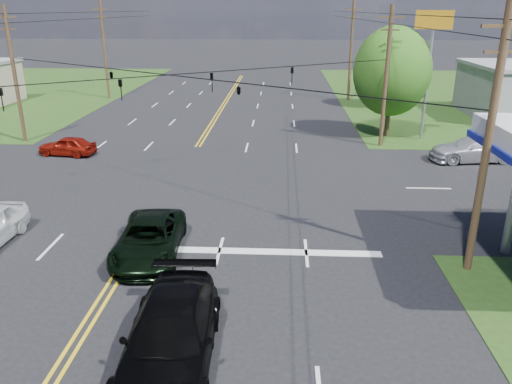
# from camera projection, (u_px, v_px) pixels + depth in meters

# --- Properties ---
(ground) EXTENTS (280.00, 280.00, 0.00)m
(ground) POSITION_uv_depth(u_px,v_px,m) (174.00, 184.00, 27.85)
(ground) COLOR black
(ground) RESTS_ON ground
(stop_bar) EXTENTS (10.00, 0.50, 0.02)m
(stop_bar) POSITION_uv_depth(u_px,v_px,m) (257.00, 252.00, 20.11)
(stop_bar) COLOR silver
(stop_bar) RESTS_ON ground
(pole_se) EXTENTS (1.60, 0.28, 9.50)m
(pole_se) POSITION_uv_depth(u_px,v_px,m) (488.00, 142.00, 17.09)
(pole_se) COLOR #432F1C
(pole_se) RESTS_ON ground
(pole_nw) EXTENTS (1.60, 0.28, 9.50)m
(pole_nw) POSITION_uv_depth(u_px,v_px,m) (15.00, 74.00, 35.21)
(pole_nw) COLOR #432F1C
(pole_nw) RESTS_ON ground
(pole_ne) EXTENTS (1.60, 0.28, 9.50)m
(pole_ne) POSITION_uv_depth(u_px,v_px,m) (386.00, 76.00, 33.96)
(pole_ne) COLOR #432F1C
(pole_ne) RESTS_ON ground
(pole_left_far) EXTENTS (1.60, 0.28, 10.00)m
(pole_left_far) POSITION_uv_depth(u_px,v_px,m) (105.00, 49.00, 52.93)
(pole_left_far) COLOR #432F1C
(pole_left_far) RESTS_ON ground
(pole_right_far) EXTENTS (1.60, 0.28, 10.00)m
(pole_right_far) POSITION_uv_depth(u_px,v_px,m) (351.00, 50.00, 51.68)
(pole_right_far) COLOR #432F1C
(pole_right_far) RESTS_ON ground
(span_wire_signals) EXTENTS (26.00, 18.00, 1.13)m
(span_wire_signals) POSITION_uv_depth(u_px,v_px,m) (168.00, 75.00, 25.78)
(span_wire_signals) COLOR black
(span_wire_signals) RESTS_ON ground
(power_lines) EXTENTS (26.04, 100.00, 0.64)m
(power_lines) POSITION_uv_depth(u_px,v_px,m) (155.00, 23.00, 23.01)
(power_lines) COLOR black
(power_lines) RESTS_ON ground
(tree_right_a) EXTENTS (5.70, 5.70, 8.18)m
(tree_right_a) POSITION_uv_depth(u_px,v_px,m) (392.00, 72.00, 36.74)
(tree_right_a) COLOR #432F1C
(tree_right_a) RESTS_ON ground
(tree_right_b) EXTENTS (4.94, 4.94, 7.09)m
(tree_right_b) POSITION_uv_depth(u_px,v_px,m) (392.00, 64.00, 48.09)
(tree_right_b) COLOR #432F1C
(tree_right_b) RESTS_ON ground
(pickup_dkgreen) EXTENTS (2.73, 5.34, 1.44)m
(pickup_dkgreen) POSITION_uv_depth(u_px,v_px,m) (149.00, 239.00, 19.60)
(pickup_dkgreen) COLOR black
(pickup_dkgreen) RESTS_ON ground
(suv_black) EXTENTS (2.63, 6.03, 1.72)m
(suv_black) POSITION_uv_depth(u_px,v_px,m) (170.00, 336.00, 13.53)
(suv_black) COLOR black
(suv_black) RESTS_ON ground
(sedan_red) EXTENTS (3.91, 1.99, 1.28)m
(sedan_red) POSITION_uv_depth(u_px,v_px,m) (67.00, 146.00, 33.19)
(sedan_red) COLOR maroon
(sedan_red) RESTS_ON ground
(sedan_far) EXTENTS (5.76, 2.92, 1.60)m
(sedan_far) POSITION_uv_depth(u_px,v_px,m) (473.00, 149.00, 31.85)
(sedan_far) COLOR silver
(sedan_far) RESTS_ON ground
(polesign_ne) EXTENTS (2.43, 1.13, 9.13)m
(polesign_ne) POSITION_uv_depth(u_px,v_px,m) (432.00, 39.00, 34.78)
(polesign_ne) COLOR #A5A5AA
(polesign_ne) RESTS_ON ground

